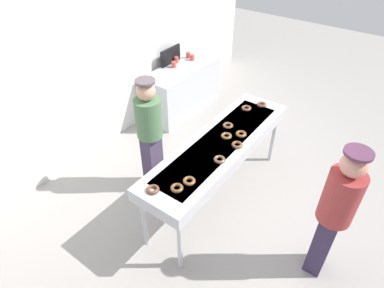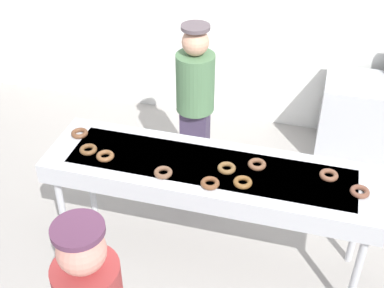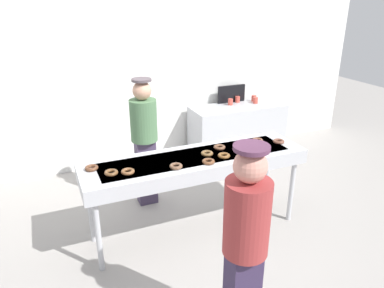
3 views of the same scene
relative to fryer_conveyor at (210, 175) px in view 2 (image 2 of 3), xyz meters
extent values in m
plane|color=#9E9993|center=(0.00, 0.00, -0.86)|extent=(16.00, 16.00, 0.00)
cube|color=#B7BABF|center=(0.00, 0.00, 0.00)|extent=(2.47, 0.67, 0.16)
cube|color=slate|center=(0.00, 0.00, 0.04)|extent=(2.10, 0.47, 0.08)
cylinder|color=#B7BABF|center=(-1.13, -0.25, -0.47)|extent=(0.06, 0.06, 0.78)
cylinder|color=#B7BABF|center=(1.13, -0.25, -0.47)|extent=(0.06, 0.06, 0.78)
cylinder|color=#B7BABF|center=(-1.13, 0.25, -0.47)|extent=(0.06, 0.06, 0.78)
cylinder|color=#B7BABF|center=(1.13, 0.25, -0.47)|extent=(0.06, 0.06, 0.78)
torus|color=brown|center=(0.84, 0.10, 0.10)|extent=(0.19, 0.19, 0.04)
torus|color=brown|center=(0.13, -0.02, 0.10)|extent=(0.15, 0.15, 0.04)
torus|color=brown|center=(-0.77, -0.11, 0.10)|extent=(0.15, 0.15, 0.04)
torus|color=brown|center=(1.05, -0.03, 0.10)|extent=(0.15, 0.15, 0.04)
torus|color=brown|center=(-0.30, -0.18, 0.10)|extent=(0.14, 0.14, 0.04)
torus|color=brown|center=(0.33, 0.09, 0.10)|extent=(0.15, 0.15, 0.04)
torus|color=brown|center=(-0.93, -0.07, 0.10)|extent=(0.19, 0.19, 0.04)
torus|color=brown|center=(-1.09, 0.11, 0.10)|extent=(0.18, 0.18, 0.04)
torus|color=brown|center=(0.27, -0.14, 0.10)|extent=(0.18, 0.18, 0.04)
torus|color=brown|center=(0.05, -0.21, 0.10)|extent=(0.18, 0.18, 0.04)
cube|color=#3C314B|center=(-0.33, 0.83, -0.42)|extent=(0.24, 0.18, 0.88)
cylinder|color=#4C724C|center=(-0.33, 0.83, 0.28)|extent=(0.33, 0.33, 0.52)
sphere|color=tan|center=(-0.33, 0.83, 0.65)|extent=(0.23, 0.23, 0.23)
cylinder|color=#54484E|center=(-0.33, 0.83, 0.78)|extent=(0.24, 0.24, 0.03)
sphere|color=tan|center=(-0.25, -1.46, 0.66)|extent=(0.23, 0.23, 0.23)
cylinder|color=#58304B|center=(-0.25, -1.46, 0.79)|extent=(0.24, 0.24, 0.03)
camera|label=1|loc=(-2.74, -1.58, 2.51)|focal=30.78mm
camera|label=2|loc=(0.65, -2.87, 2.41)|focal=48.04mm
camera|label=3|loc=(-1.45, -3.30, 1.70)|focal=34.20mm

